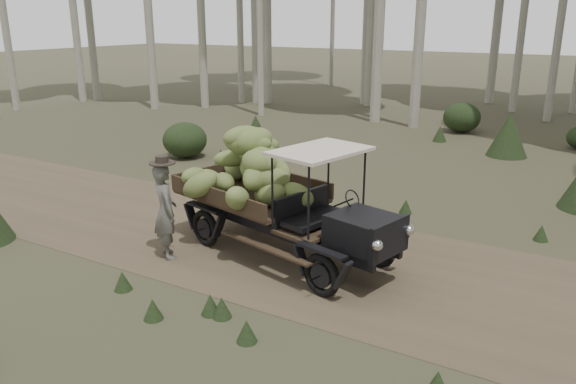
# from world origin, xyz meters

# --- Properties ---
(ground) EXTENTS (120.00, 120.00, 0.00)m
(ground) POSITION_xyz_m (0.00, 0.00, 0.00)
(ground) COLOR #473D2B
(ground) RESTS_ON ground
(dirt_track) EXTENTS (70.00, 4.00, 0.01)m
(dirt_track) POSITION_xyz_m (0.00, 0.00, 0.00)
(dirt_track) COLOR brown
(dirt_track) RESTS_ON ground
(banana_truck) EXTENTS (4.48, 2.45, 2.17)m
(banana_truck) POSITION_xyz_m (-1.43, -0.10, 1.25)
(banana_truck) COLOR black
(banana_truck) RESTS_ON ground
(farmer) EXTENTS (0.70, 0.65, 1.75)m
(farmer) POSITION_xyz_m (-2.66, -1.21, 0.83)
(farmer) COLOR #575650
(farmer) RESTS_ON ground
(undergrowth) EXTENTS (22.87, 25.84, 1.35)m
(undergrowth) POSITION_xyz_m (2.96, -0.34, 0.55)
(undergrowth) COLOR #233319
(undergrowth) RESTS_ON ground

